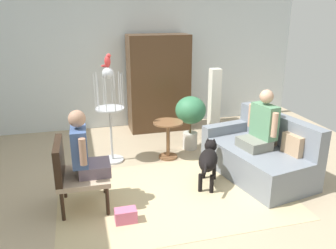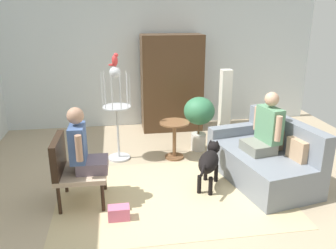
{
  "view_description": "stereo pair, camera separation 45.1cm",
  "coord_description": "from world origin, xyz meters",
  "px_view_note": "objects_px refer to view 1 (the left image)",
  "views": [
    {
      "loc": [
        -1.3,
        -3.93,
        2.34
      ],
      "look_at": [
        -0.19,
        0.2,
        0.9
      ],
      "focal_mm": 37.01,
      "sensor_mm": 36.0,
      "label": 1
    },
    {
      "loc": [
        -0.85,
        -4.03,
        2.34
      ],
      "look_at": [
        -0.19,
        0.2,
        0.9
      ],
      "focal_mm": 37.01,
      "sensor_mm": 36.0,
      "label": 2
    }
  ],
  "objects_px": {
    "person_on_armchair": "(84,150)",
    "round_end_table": "(168,135)",
    "armoire_cabinet": "(158,83)",
    "parrot": "(107,61)",
    "potted_plant": "(191,114)",
    "handbag": "(126,216)",
    "couch": "(260,155)",
    "column_lamp": "(214,106)",
    "armchair": "(73,170)",
    "dog": "(208,159)",
    "person_on_couch": "(261,125)",
    "bird_cage_stand": "(110,111)"
  },
  "relations": [
    {
      "from": "armchair",
      "to": "potted_plant",
      "type": "relative_size",
      "value": 0.93
    },
    {
      "from": "couch",
      "to": "person_on_couch",
      "type": "height_order",
      "value": "person_on_couch"
    },
    {
      "from": "person_on_couch",
      "to": "armchair",
      "type": "bearing_deg",
      "value": -175.51
    },
    {
      "from": "armchair",
      "to": "bird_cage_stand",
      "type": "bearing_deg",
      "value": 64.87
    },
    {
      "from": "round_end_table",
      "to": "person_on_armchair",
      "type": "bearing_deg",
      "value": -139.15
    },
    {
      "from": "column_lamp",
      "to": "handbag",
      "type": "height_order",
      "value": "column_lamp"
    },
    {
      "from": "bird_cage_stand",
      "to": "column_lamp",
      "type": "relative_size",
      "value": 1.12
    },
    {
      "from": "person_on_couch",
      "to": "armoire_cabinet",
      "type": "relative_size",
      "value": 0.45
    },
    {
      "from": "person_on_couch",
      "to": "handbag",
      "type": "bearing_deg",
      "value": -161.57
    },
    {
      "from": "person_on_armchair",
      "to": "armoire_cabinet",
      "type": "xyz_separation_m",
      "value": [
        1.54,
        2.64,
        0.19
      ]
    },
    {
      "from": "armchair",
      "to": "person_on_armchair",
      "type": "xyz_separation_m",
      "value": [
        0.15,
        -0.0,
        0.25
      ]
    },
    {
      "from": "armoire_cabinet",
      "to": "handbag",
      "type": "distance_m",
      "value": 3.43
    },
    {
      "from": "armchair",
      "to": "person_on_armchair",
      "type": "distance_m",
      "value": 0.29
    },
    {
      "from": "couch",
      "to": "parrot",
      "type": "bearing_deg",
      "value": 153.03
    },
    {
      "from": "armoire_cabinet",
      "to": "person_on_armchair",
      "type": "bearing_deg",
      "value": -120.25
    },
    {
      "from": "dog",
      "to": "handbag",
      "type": "bearing_deg",
      "value": -153.55
    },
    {
      "from": "armchair",
      "to": "person_on_armchair",
      "type": "relative_size",
      "value": 1.07
    },
    {
      "from": "bird_cage_stand",
      "to": "potted_plant",
      "type": "bearing_deg",
      "value": 7.01
    },
    {
      "from": "person_on_armchair",
      "to": "column_lamp",
      "type": "xyz_separation_m",
      "value": [
        2.34,
        1.67,
        -0.08
      ]
    },
    {
      "from": "potted_plant",
      "to": "handbag",
      "type": "distance_m",
      "value": 2.44
    },
    {
      "from": "dog",
      "to": "handbag",
      "type": "distance_m",
      "value": 1.42
    },
    {
      "from": "armoire_cabinet",
      "to": "handbag",
      "type": "height_order",
      "value": "armoire_cabinet"
    },
    {
      "from": "potted_plant",
      "to": "column_lamp",
      "type": "height_order",
      "value": "column_lamp"
    },
    {
      "from": "person_on_couch",
      "to": "round_end_table",
      "type": "distance_m",
      "value": 1.51
    },
    {
      "from": "parrot",
      "to": "potted_plant",
      "type": "height_order",
      "value": "parrot"
    },
    {
      "from": "couch",
      "to": "bird_cage_stand",
      "type": "height_order",
      "value": "bird_cage_stand"
    },
    {
      "from": "armchair",
      "to": "bird_cage_stand",
      "type": "distance_m",
      "value": 1.44
    },
    {
      "from": "couch",
      "to": "column_lamp",
      "type": "xyz_separation_m",
      "value": [
        -0.15,
        1.44,
        0.36
      ]
    },
    {
      "from": "couch",
      "to": "dog",
      "type": "height_order",
      "value": "couch"
    },
    {
      "from": "person_on_armchair",
      "to": "dog",
      "type": "bearing_deg",
      "value": 5.02
    },
    {
      "from": "round_end_table",
      "to": "armoire_cabinet",
      "type": "relative_size",
      "value": 0.33
    },
    {
      "from": "armchair",
      "to": "round_end_table",
      "type": "relative_size",
      "value": 1.4
    },
    {
      "from": "armoire_cabinet",
      "to": "round_end_table",
      "type": "bearing_deg",
      "value": -97.69
    },
    {
      "from": "armchair",
      "to": "parrot",
      "type": "xyz_separation_m",
      "value": [
        0.6,
        1.27,
        1.11
      ]
    },
    {
      "from": "round_end_table",
      "to": "parrot",
      "type": "bearing_deg",
      "value": 172.88
    },
    {
      "from": "couch",
      "to": "potted_plant",
      "type": "bearing_deg",
      "value": 119.09
    },
    {
      "from": "couch",
      "to": "handbag",
      "type": "distance_m",
      "value": 2.22
    },
    {
      "from": "round_end_table",
      "to": "handbag",
      "type": "distance_m",
      "value": 1.91
    },
    {
      "from": "round_end_table",
      "to": "handbag",
      "type": "relative_size",
      "value": 2.48
    },
    {
      "from": "person_on_armchair",
      "to": "column_lamp",
      "type": "bearing_deg",
      "value": 35.57
    },
    {
      "from": "armchair",
      "to": "column_lamp",
      "type": "height_order",
      "value": "column_lamp"
    },
    {
      "from": "round_end_table",
      "to": "dog",
      "type": "relative_size",
      "value": 0.78
    },
    {
      "from": "column_lamp",
      "to": "person_on_couch",
      "type": "bearing_deg",
      "value": -85.51
    },
    {
      "from": "couch",
      "to": "armchair",
      "type": "height_order",
      "value": "couch"
    },
    {
      "from": "person_on_armchair",
      "to": "dog",
      "type": "relative_size",
      "value": 1.02
    },
    {
      "from": "person_on_couch",
      "to": "person_on_armchair",
      "type": "bearing_deg",
      "value": -175.14
    },
    {
      "from": "dog",
      "to": "handbag",
      "type": "xyz_separation_m",
      "value": [
        -1.25,
        -0.62,
        -0.3
      ]
    },
    {
      "from": "handbag",
      "to": "person_on_armchair",
      "type": "bearing_deg",
      "value": 130.05
    },
    {
      "from": "round_end_table",
      "to": "potted_plant",
      "type": "bearing_deg",
      "value": 30.68
    },
    {
      "from": "person_on_armchair",
      "to": "round_end_table",
      "type": "relative_size",
      "value": 1.31
    }
  ]
}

